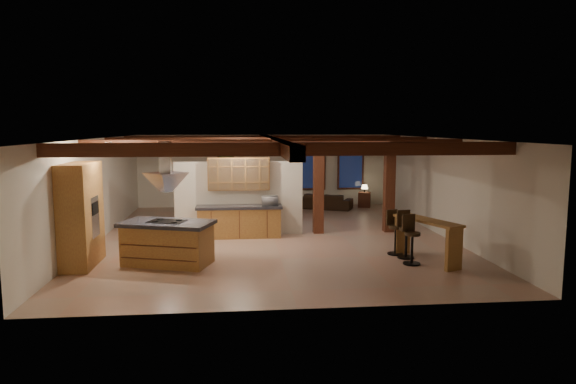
% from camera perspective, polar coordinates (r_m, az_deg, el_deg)
% --- Properties ---
extents(ground, '(12.00, 12.00, 0.00)m').
position_cam_1_polar(ground, '(15.13, -1.60, -5.05)').
color(ground, tan).
rests_on(ground, ground).
extents(room_walls, '(12.00, 12.00, 12.00)m').
position_cam_1_polar(room_walls, '(14.85, -1.63, 1.68)').
color(room_walls, beige).
rests_on(room_walls, ground).
extents(ceiling_beams, '(10.00, 12.00, 0.28)m').
position_cam_1_polar(ceiling_beams, '(14.79, -1.64, 5.46)').
color(ceiling_beams, '#3B180E').
rests_on(ceiling_beams, room_walls).
extents(timber_posts, '(2.50, 0.30, 2.90)m').
position_cam_1_polar(timber_posts, '(15.72, 7.38, 1.87)').
color(timber_posts, '#3B180E').
rests_on(timber_posts, ground).
extents(partition_wall, '(3.80, 0.18, 2.20)m').
position_cam_1_polar(partition_wall, '(15.40, -5.46, -0.70)').
color(partition_wall, beige).
rests_on(partition_wall, ground).
extents(pantry_cabinet, '(0.67, 1.60, 2.40)m').
position_cam_1_polar(pantry_cabinet, '(12.84, -22.01, -2.36)').
color(pantry_cabinet, '#A67F35').
rests_on(pantry_cabinet, ground).
extents(back_counter, '(2.50, 0.66, 0.94)m').
position_cam_1_polar(back_counter, '(15.11, -5.43, -3.26)').
color(back_counter, '#A67F35').
rests_on(back_counter, ground).
extents(upper_display_cabinet, '(1.80, 0.36, 0.95)m').
position_cam_1_polar(upper_display_cabinet, '(15.12, -5.49, 2.01)').
color(upper_display_cabinet, '#A67F35').
rests_on(upper_display_cabinet, partition_wall).
extents(range_hood, '(1.10, 1.10, 1.40)m').
position_cam_1_polar(range_hood, '(12.24, -13.40, 0.28)').
color(range_hood, silver).
rests_on(range_hood, room_walls).
extents(back_windows, '(2.70, 0.07, 1.70)m').
position_cam_1_polar(back_windows, '(21.10, 4.85, 2.56)').
color(back_windows, '#3B180E').
rests_on(back_windows, room_walls).
extents(framed_art, '(0.65, 0.05, 0.85)m').
position_cam_1_polar(framed_art, '(20.74, -6.93, 3.01)').
color(framed_art, '#3B180E').
rests_on(framed_art, room_walls).
extents(recessed_cans, '(3.16, 2.46, 0.03)m').
position_cam_1_polar(recessed_cans, '(12.91, -12.37, 5.51)').
color(recessed_cans, silver).
rests_on(recessed_cans, room_walls).
extents(kitchen_island, '(2.34, 1.71, 1.04)m').
position_cam_1_polar(kitchen_island, '(12.45, -13.23, -5.49)').
color(kitchen_island, '#A67F35').
rests_on(kitchen_island, ground).
extents(dining_table, '(1.82, 1.20, 0.59)m').
position_cam_1_polar(dining_table, '(17.72, -3.10, -2.25)').
color(dining_table, '#391D0E').
rests_on(dining_table, ground).
extents(sofa, '(2.19, 1.59, 0.60)m').
position_cam_1_polar(sofa, '(20.30, 4.20, -1.03)').
color(sofa, black).
rests_on(sofa, ground).
extents(microwave, '(0.49, 0.33, 0.26)m').
position_cam_1_polar(microwave, '(15.04, -2.03, -0.97)').
color(microwave, '#B2B2B6').
rests_on(microwave, back_counter).
extents(bar_counter, '(1.18, 2.01, 1.03)m').
position_cam_1_polar(bar_counter, '(12.77, 15.17, -4.44)').
color(bar_counter, '#A67F35').
rests_on(bar_counter, ground).
extents(side_table, '(0.61, 0.61, 0.60)m').
position_cam_1_polar(side_table, '(20.91, 8.48, -0.84)').
color(side_table, '#3B180E').
rests_on(side_table, ground).
extents(table_lamp, '(0.26, 0.26, 0.31)m').
position_cam_1_polar(table_lamp, '(20.84, 8.51, 0.56)').
color(table_lamp, black).
rests_on(table_lamp, side_table).
extents(bar_stool_a, '(0.42, 0.44, 1.17)m').
position_cam_1_polar(bar_stool_a, '(12.47, 13.53, -5.14)').
color(bar_stool_a, black).
rests_on(bar_stool_a, ground).
extents(bar_stool_b, '(0.41, 0.43, 1.17)m').
position_cam_1_polar(bar_stool_b, '(13.03, 12.92, -4.58)').
color(bar_stool_b, black).
rests_on(bar_stool_b, ground).
extents(bar_stool_c, '(0.42, 0.43, 1.13)m').
position_cam_1_polar(bar_stool_c, '(13.33, 11.76, -4.37)').
color(bar_stool_c, black).
rests_on(bar_stool_c, ground).
extents(dining_chairs, '(2.56, 2.56, 1.30)m').
position_cam_1_polar(dining_chairs, '(17.66, -3.11, -1.08)').
color(dining_chairs, '#3B180E').
rests_on(dining_chairs, ground).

